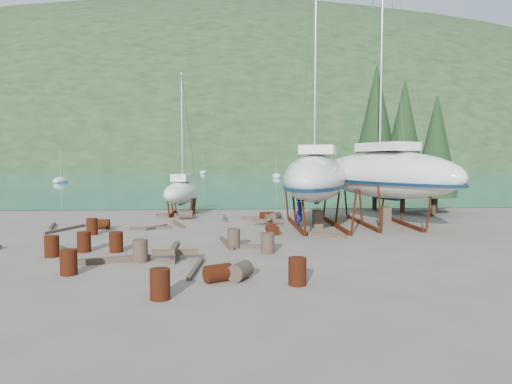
{
  "coord_description": "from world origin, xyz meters",
  "views": [
    {
      "loc": [
        -0.55,
        -21.51,
        3.96
      ],
      "look_at": [
        0.89,
        3.0,
        2.25
      ],
      "focal_mm": 32.0,
      "sensor_mm": 36.0,
      "label": 1
    }
  ],
  "objects": [
    {
      "name": "far_house_left",
      "position": [
        -60.0,
        190.0,
        2.92
      ],
      "size": [
        6.6,
        5.6,
        5.6
      ],
      "color": "beige",
      "rests_on": "ground"
    },
    {
      "name": "drum_14",
      "position": [
        -5.44,
        -1.72,
        0.44
      ],
      "size": [
        0.58,
        0.58,
        0.88
      ],
      "primitive_type": "cylinder",
      "color": "#4F1B0D",
      "rests_on": "ground"
    },
    {
      "name": "drum_3",
      "position": [
        -2.53,
        -8.62,
        0.44
      ],
      "size": [
        0.58,
        0.58,
        0.88
      ],
      "primitive_type": "cylinder",
      "color": "#4F1B0D",
      "rests_on": "ground"
    },
    {
      "name": "drum_1",
      "position": [
        -0.19,
        -6.62,
        0.29
      ],
      "size": [
        0.92,
        1.05,
        0.58
      ],
      "primitive_type": "cylinder",
      "rotation": [
        1.57,
        0.0,
        2.66
      ],
      "color": "#2D2823",
      "rests_on": "ground"
    },
    {
      "name": "drum_4",
      "position": [
        1.91,
        8.16,
        0.29
      ],
      "size": [
        0.99,
        0.78,
        0.58
      ],
      "primitive_type": "cylinder",
      "rotation": [
        1.57,
        0.0,
        1.82
      ],
      "color": "#4F1B0D",
      "rests_on": "ground"
    },
    {
      "name": "drum_16",
      "position": [
        -4.02,
        -3.76,
        0.44
      ],
      "size": [
        0.58,
        0.58,
        0.88
      ],
      "primitive_type": "cylinder",
      "color": "#2D2823",
      "rests_on": "ground"
    },
    {
      "name": "worker",
      "position": [
        3.51,
        4.54,
        0.97
      ],
      "size": [
        0.61,
        0.79,
        1.94
      ],
      "primitive_type": "imported",
      "rotation": [
        0.0,
        0.0,
        1.34
      ],
      "color": "#141251",
      "rests_on": "ground"
    },
    {
      "name": "drum_12",
      "position": [
        -0.92,
        -6.83,
        0.29
      ],
      "size": [
        1.05,
        0.93,
        0.58
      ],
      "primitive_type": "cylinder",
      "rotation": [
        1.57,
        0.0,
        2.07
      ],
      "color": "#4F1B0D",
      "rests_on": "ground"
    },
    {
      "name": "timber_8",
      "position": [
        -3.67,
        6.14,
        0.09
      ],
      "size": [
        0.94,
        2.23,
        0.19
      ],
      "primitive_type": "cube",
      "rotation": [
        0.0,
        0.0,
        0.34
      ],
      "color": "brown",
      "rests_on": "ground"
    },
    {
      "name": "timber_17",
      "position": [
        -11.0,
        5.8,
        0.08
      ],
      "size": [
        0.82,
        2.49,
        0.16
      ],
      "primitive_type": "cube",
      "rotation": [
        0.0,
        0.0,
        0.27
      ],
      "color": "brown",
      "rests_on": "ground"
    },
    {
      "name": "drum_11",
      "position": [
        2.42,
        7.74,
        0.29
      ],
      "size": [
        0.94,
        1.05,
        0.58
      ],
      "primitive_type": "cylinder",
      "rotation": [
        1.57,
        0.0,
        2.62
      ],
      "color": "#2D2823",
      "rests_on": "ground"
    },
    {
      "name": "ground",
      "position": [
        0.0,
        0.0,
        0.0
      ],
      "size": [
        600.0,
        600.0,
        0.0
      ],
      "primitive_type": "plane",
      "color": "#645B4F",
      "rests_on": "ground"
    },
    {
      "name": "timber_1",
      "position": [
        4.48,
        1.7,
        0.1
      ],
      "size": [
        1.85,
        1.39,
        0.19
      ],
      "primitive_type": "cube",
      "rotation": [
        0.0,
        0.0,
        0.95
      ],
      "color": "brown",
      "rests_on": "ground"
    },
    {
      "name": "drum_2",
      "position": [
        -7.9,
        4.95,
        0.29
      ],
      "size": [
        0.91,
        0.62,
        0.58
      ],
      "primitive_type": "cylinder",
      "rotation": [
        1.57,
        0.0,
        1.62
      ],
      "color": "#4F1B0D",
      "rests_on": "ground"
    },
    {
      "name": "drum_10",
      "position": [
        -6.11,
        -5.62,
        0.44
      ],
      "size": [
        0.58,
        0.58,
        0.88
      ],
      "primitive_type": "cylinder",
      "color": "#4F1B0D",
      "rests_on": "ground"
    },
    {
      "name": "timber_5",
      "position": [
        -0.71,
        -0.29,
        0.08
      ],
      "size": [
        0.67,
        2.94,
        0.16
      ],
      "primitive_type": "cube",
      "rotation": [
        0.0,
        0.0,
        0.17
      ],
      "color": "brown",
      "rests_on": "ground"
    },
    {
      "name": "timber_16",
      "position": [
        -5.08,
        -3.85,
        0.11
      ],
      "size": [
        2.81,
        1.06,
        0.23
      ],
      "primitive_type": "cube",
      "rotation": [
        0.0,
        0.0,
        1.87
      ],
      "color": "brown",
      "rests_on": "ground"
    },
    {
      "name": "timber_10",
      "position": [
        -0.88,
        8.72,
        0.08
      ],
      "size": [
        0.25,
        2.63,
        0.16
      ],
      "primitive_type": "cube",
      "rotation": [
        0.0,
        0.0,
        0.03
      ],
      "color": "brown",
      "rests_on": "ground"
    },
    {
      "name": "bay_water",
      "position": [
        0.0,
        315.0,
        0.01
      ],
      "size": [
        700.0,
        700.0,
        0.0
      ],
      "primitive_type": "plane",
      "color": "#176575",
      "rests_on": "ground"
    },
    {
      "name": "drum_5",
      "position": [
        -0.36,
        -1.16,
        0.44
      ],
      "size": [
        0.58,
        0.58,
        0.88
      ],
      "primitive_type": "cylinder",
      "color": "#2D2823",
      "rests_on": "ground"
    },
    {
      "name": "timber_pile_aft",
      "position": [
        1.75,
        5.9,
        0.3
      ],
      "size": [
        1.8,
        1.8,
        0.6
      ],
      "color": "brown",
      "rests_on": "ground"
    },
    {
      "name": "moored_boat_left",
      "position": [
        -30.0,
        60.0,
        0.39
      ],
      "size": [
        2.0,
        5.0,
        6.05
      ],
      "color": "silver",
      "rests_on": "ground"
    },
    {
      "name": "timber_4",
      "position": [
        -4.79,
        4.95,
        0.09
      ],
      "size": [
        1.14,
        1.61,
        0.17
      ],
      "primitive_type": "cube",
      "rotation": [
        0.0,
        0.0,
        2.56
      ],
      "color": "brown",
      "rests_on": "ground"
    },
    {
      "name": "drum_17",
      "position": [
        1.07,
        -2.38,
        0.44
      ],
      "size": [
        0.58,
        0.58,
        0.88
      ],
      "primitive_type": "cylinder",
      "color": "#2D2823",
      "rests_on": "ground"
    },
    {
      "name": "drum_6",
      "position": [
        1.74,
        2.59,
        0.29
      ],
      "size": [
        0.71,
        0.96,
        0.58
      ],
      "primitive_type": "cylinder",
      "rotation": [
        1.57,
        0.0,
        0.16
      ],
      "color": "#4F1B0D",
      "rests_on": "ground"
    },
    {
      "name": "timber_0",
      "position": [
        -4.53,
        10.53,
        0.07
      ],
      "size": [
        2.11,
        0.97,
        0.14
      ],
      "primitive_type": "cube",
      "rotation": [
        0.0,
        0.0,
        1.18
      ],
      "color": "brown",
      "rests_on": "ground"
    },
    {
      "name": "far_house_right",
      "position": [
        30.0,
        190.0,
        2.92
      ],
      "size": [
        6.6,
        5.6,
        5.6
      ],
      "color": "beige",
      "rests_on": "ground"
    },
    {
      "name": "drum_9",
      "position": [
        -3.47,
        9.23,
        0.29
      ],
      "size": [
        0.88,
        0.59,
        0.58
      ],
      "primitive_type": "cylinder",
      "rotation": [
        1.57,
        0.0,
        1.58
      ],
      "color": "#2D2823",
      "rests_on": "ground"
    },
    {
      "name": "drum_7",
      "position": [
        1.6,
        -7.37,
        0.44
      ],
      "size": [
        0.58,
        0.58,
        0.88
      ],
      "primitive_type": "cylinder",
      "color": "#4F1B0D",
      "rests_on": "ground"
    },
    {
      "name": "timber_15",
      "position": [
        -9.81,
        4.6,
        0.07
      ],
      "size": [
        1.31,
        3.12,
        0.15
      ],
      "primitive_type": "cube",
      "rotation": [
        0.0,
        0.0,
        2.78
      ],
      "color": "brown",
      "rests_on": "ground"
    },
    {
      "name": "timber_12",
      "position": [
        -8.61,
        -0.34,
        0.08
      ],
      "size": [
        1.65,
        2.03,
        0.17
      ],
      "primitive_type": "cube",
      "rotation": [
        0.0,
        0.0,
        0.67
      ],
      "color": "brown",
      "rests_on": "ground"
    },
    {
      "name": "cypress_near_right",
      "position": [
        12.5,
        12.0,
        5.79
      ],
      "size": [
        3.6,
        3.6,
        10.0
      ],
      "color": "black",
      "rests_on": "ground"
    },
    {
      "name": "cypress_mid_right",
      "position": [
        14.0,
        10.0,
        4.92
      ],
      "size": [
        3.06,
        3.06,
        8.5
      ],
      "color": "black",
      "rests_on": "ground"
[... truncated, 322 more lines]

